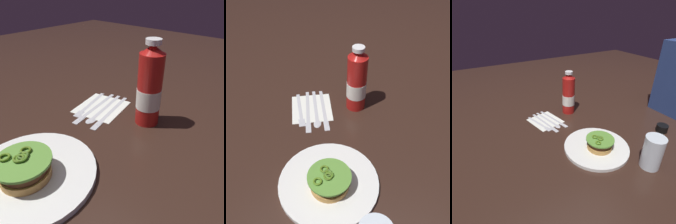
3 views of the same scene
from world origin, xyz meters
The scene contains 9 objects.
ground_plane centered at (0.00, 0.00, 0.00)m, with size 3.00×3.00×0.00m, color #311E17.
dinner_plate centered at (0.08, -0.10, 0.01)m, with size 0.27×0.27×0.01m, color white.
burger_sandwich centered at (0.09, -0.10, 0.04)m, with size 0.11×0.11×0.05m.
ketchup_bottle centered at (-0.26, -0.04, 0.11)m, with size 0.07×0.07×0.24m.
napkin centered at (-0.24, -0.19, 0.00)m, with size 0.15×0.14×0.00m, color white.
fork_utensil centered at (-0.21, -0.23, 0.00)m, with size 0.17×0.06×0.00m.
steak_knife centered at (-0.21, -0.20, 0.00)m, with size 0.22×0.05×0.00m.
spoon_utensil centered at (-0.21, -0.17, 0.00)m, with size 0.20×0.06×0.00m.
butter_knife centered at (-0.22, -0.15, 0.00)m, with size 0.21×0.06×0.00m.
Camera 2 is at (0.49, -0.04, 0.63)m, focal length 42.80 mm.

